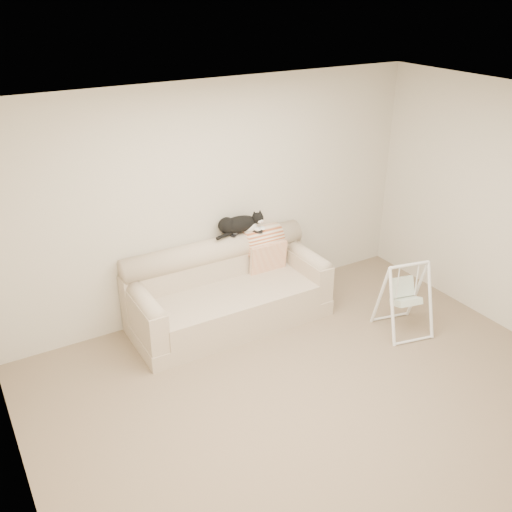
{
  "coord_description": "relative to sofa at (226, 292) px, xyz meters",
  "views": [
    {
      "loc": [
        -2.6,
        -3.32,
        3.49
      ],
      "look_at": [
        0.1,
        1.27,
        0.9
      ],
      "focal_mm": 40.0,
      "sensor_mm": 36.0,
      "label": 1
    }
  ],
  "objects": [
    {
      "name": "ground_plane",
      "position": [
        0.08,
        -1.62,
        -0.35
      ],
      "size": [
        5.0,
        5.0,
        0.0
      ],
      "primitive_type": "plane",
      "color": "#766650",
      "rests_on": "ground"
    },
    {
      "name": "room_shell",
      "position": [
        0.08,
        -1.62,
        1.18
      ],
      "size": [
        5.04,
        4.04,
        2.6
      ],
      "color": "beige",
      "rests_on": "ground"
    },
    {
      "name": "sofa",
      "position": [
        0.0,
        0.0,
        0.0
      ],
      "size": [
        2.2,
        0.93,
        0.9
      ],
      "color": "tan",
      "rests_on": "ground"
    },
    {
      "name": "remote_a",
      "position": [
        0.27,
        0.25,
        0.56
      ],
      "size": [
        0.17,
        0.15,
        0.03
      ],
      "color": "black",
      "rests_on": "sofa"
    },
    {
      "name": "remote_b",
      "position": [
        0.49,
        0.2,
        0.56
      ],
      "size": [
        0.16,
        0.15,
        0.02
      ],
      "color": "black",
      "rests_on": "sofa"
    },
    {
      "name": "tuxedo_cat",
      "position": [
        0.31,
        0.25,
        0.66
      ],
      "size": [
        0.62,
        0.25,
        0.24
      ],
      "color": "black",
      "rests_on": "sofa"
    },
    {
      "name": "throw_blanket",
      "position": [
        0.6,
        0.23,
        0.37
      ],
      "size": [
        0.46,
        0.38,
        0.58
      ],
      "color": "#B85327",
      "rests_on": "sofa"
    },
    {
      "name": "baby_swing",
      "position": [
        1.56,
        -1.16,
        0.06
      ],
      "size": [
        0.6,
        0.62,
        0.82
      ],
      "color": "white",
      "rests_on": "ground"
    }
  ]
}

